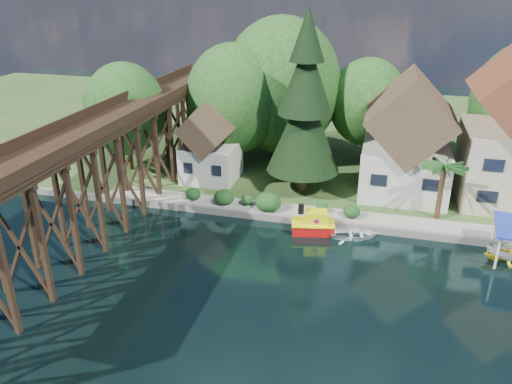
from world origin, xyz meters
TOP-DOWN VIEW (x-y plane):
  - ground at (0.00, 0.00)m, footprint 140.00×140.00m
  - bank at (0.00, 34.00)m, footprint 140.00×52.00m
  - seawall at (4.00, 8.00)m, footprint 60.00×0.40m
  - promenade at (6.00, 9.30)m, footprint 50.00×2.60m
  - trestle_bridge at (-16.00, 5.17)m, footprint 4.12×44.18m
  - house_left at (7.00, 16.00)m, footprint 7.64×8.64m
  - shed at (-11.00, 14.50)m, footprint 5.09×5.40m
  - bg_trees at (1.00, 21.25)m, footprint 49.90×13.30m
  - shrubs at (-4.60, 9.26)m, footprint 15.76×2.47m
  - conifer at (-1.97, 14.06)m, footprint 6.59×6.59m
  - palm_tree at (9.82, 10.95)m, footprint 3.72×3.72m
  - tugboat at (0.23, 6.85)m, footprint 3.68×2.47m
  - boat_white_a at (3.41, 6.86)m, footprint 4.29×3.47m
  - boat_yellow at (13.95, 6.06)m, footprint 3.37×3.15m

SIDE VIEW (x-z plane):
  - ground at x=0.00m, z-range 0.00..0.00m
  - bank at x=0.00m, z-range 0.00..0.50m
  - seawall at x=4.00m, z-range 0.00..0.62m
  - boat_white_a at x=3.41m, z-range 0.00..0.78m
  - promenade at x=6.00m, z-range 0.50..0.56m
  - boat_yellow at x=13.95m, z-range 0.00..1.43m
  - tugboat at x=0.23m, z-range -0.49..1.97m
  - shrubs at x=-4.60m, z-range 0.38..2.08m
  - shed at x=-11.00m, z-range -0.10..7.75m
  - palm_tree at x=9.82m, z-range 2.37..7.38m
  - house_left at x=7.00m, z-range -0.37..10.65m
  - trestle_bridge at x=-16.00m, z-range 0.70..10.00m
  - bg_trees at x=1.00m, z-range 2.00..12.57m
  - conifer at x=-1.97m, z-range 0.20..16.43m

